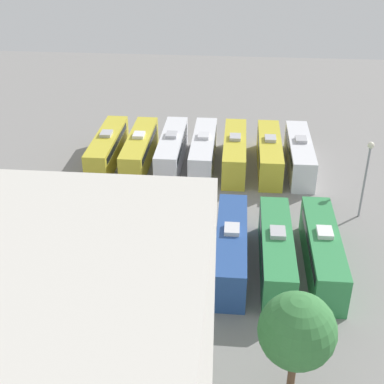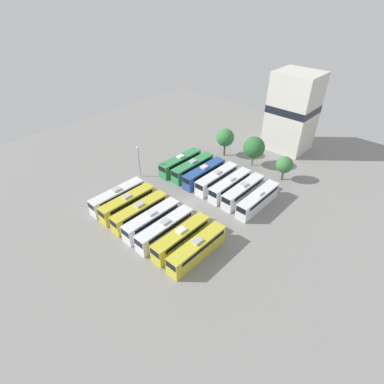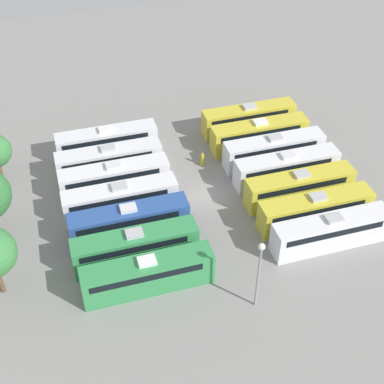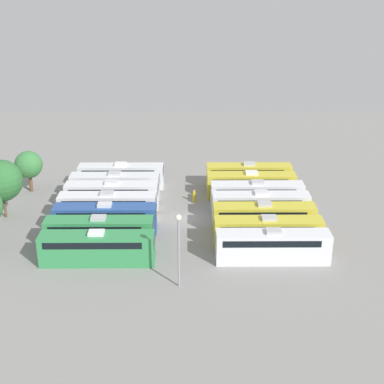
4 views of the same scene
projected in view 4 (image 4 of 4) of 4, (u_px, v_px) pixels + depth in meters
The scene contains 19 objects.
ground_plane at pixel (184, 219), 66.06m from camera, with size 112.70×112.70×0.00m, color gray.
bus_0 at pixel (273, 246), 55.68m from camera, with size 2.46×11.90×3.66m.
bus_1 at pixel (268, 232), 58.72m from camera, with size 2.46×11.90×3.66m.
bus_2 at pixel (264, 217), 62.25m from camera, with size 2.46×11.90×3.66m.
bus_3 at pixel (260, 205), 65.46m from camera, with size 2.46×11.90×3.66m.
bus_4 at pixel (257, 194), 68.74m from camera, with size 2.46×11.90×3.66m.
bus_5 at pixel (251, 184), 72.05m from camera, with size 2.46×11.90×3.66m.
bus_6 at pixel (248, 175), 75.44m from camera, with size 2.46×11.90×3.66m.
bus_7 at pixel (97, 247), 55.33m from camera, with size 2.46×11.90×3.66m.
bus_8 at pixel (99, 232), 58.73m from camera, with size 2.46×11.90×3.66m.
bus_9 at pixel (105, 218), 62.05m from camera, with size 2.46×11.90×3.66m.
bus_10 at pixel (107, 206), 65.32m from camera, with size 2.46×11.90×3.66m.
bus_11 at pixel (112, 194), 68.70m from camera, with size 2.46×11.90×3.66m.
bus_12 at pixel (115, 185), 71.79m from camera, with size 2.46×11.90×3.66m.
bus_13 at pixel (121, 175), 75.33m from camera, with size 2.46×11.90×3.66m.
worker_person at pixel (194, 196), 70.84m from camera, with size 0.36×0.36×1.70m.
light_pole at pixel (179, 238), 49.85m from camera, with size 0.60×0.60×7.61m.
tree_1 at pixel (1, 181), 64.80m from camera, with size 5.15×5.15×7.43m.
tree_2 at pixel (29, 165), 73.18m from camera, with size 3.77×3.77×5.80m.
Camera 4 is at (-59.97, -0.53, 27.91)m, focal length 50.00 mm.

